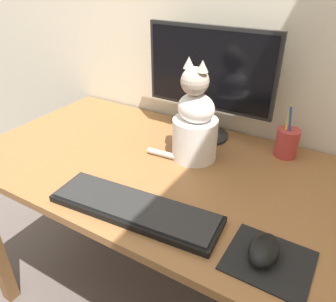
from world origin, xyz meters
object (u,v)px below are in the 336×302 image
computer_mouse_right (264,250)px  keyboard (135,208)px  monitor (209,78)px  cat (195,124)px  pen_cup (287,142)px

computer_mouse_right → keyboard: bearing=-176.7°
monitor → cat: 0.19m
keyboard → cat: 0.35m
keyboard → cat: size_ratio=1.41×
monitor → pen_cup: (0.29, 0.01, -0.18)m
pen_cup → computer_mouse_right: bearing=-81.9°
keyboard → computer_mouse_right: computer_mouse_right is taller
cat → pen_cup: 0.32m
monitor → computer_mouse_right: monitor is taller
keyboard → computer_mouse_right: size_ratio=4.50×
monitor → keyboard: size_ratio=0.99×
computer_mouse_right → monitor: bearing=127.5°
monitor → cat: monitor is taller
computer_mouse_right → pen_cup: bearing=98.1°
pen_cup → monitor: bearing=-178.1°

